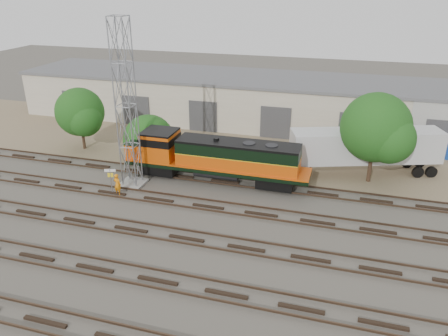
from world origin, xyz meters
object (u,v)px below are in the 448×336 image
(locomotive, at_px, (213,157))
(worker, at_px, (117,184))
(signal_tower, at_px, (126,109))
(semi_trailer, at_px, (369,147))

(locomotive, bearing_deg, worker, -144.85)
(worker, bearing_deg, locomotive, -133.77)
(worker, bearing_deg, signal_tower, -85.97)
(signal_tower, xyz_separation_m, semi_trailer, (18.41, 7.70, -3.99))
(worker, relative_size, semi_trailer, 0.14)
(locomotive, xyz_separation_m, signal_tower, (-6.16, -2.50, 4.28))
(locomotive, height_order, semi_trailer, locomotive)
(signal_tower, distance_m, worker, 5.91)
(semi_trailer, bearing_deg, signal_tower, -176.66)
(signal_tower, relative_size, semi_trailer, 1.03)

